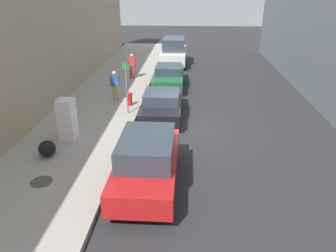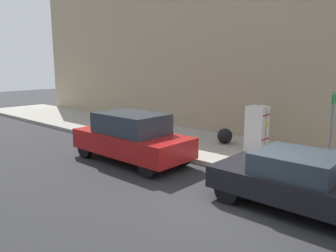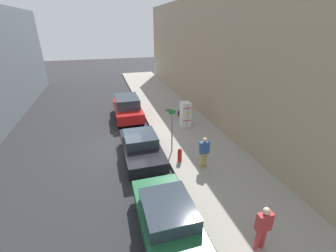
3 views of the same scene
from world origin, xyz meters
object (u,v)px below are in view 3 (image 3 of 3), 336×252
discarded_refrigerator (185,114)px  fire_hydrant (180,155)px  parked_suv_red (127,107)px  parked_sedan_green (170,223)px  pedestrian_standing_near (204,151)px  pedestrian_walking_far (263,226)px  parked_sedan_dark (141,147)px  trash_bag (182,113)px  street_sign_post (172,128)px

discarded_refrigerator → fire_hydrant: (1.84, 4.18, -0.48)m
parked_suv_red → parked_sedan_green: bearing=90.0°
pedestrian_standing_near → pedestrian_walking_far: bearing=-21.0°
parked_sedan_dark → parked_sedan_green: parked_sedan_green is taller
pedestrian_standing_near → parked_sedan_dark: (2.74, -1.96, -0.41)m
fire_hydrant → trash_bag: bearing=-110.3°
discarded_refrigerator → fire_hydrant: bearing=66.2°
discarded_refrigerator → pedestrian_standing_near: size_ratio=1.05×
pedestrian_walking_far → parked_sedan_green: 2.88m
fire_hydrant → pedestrian_walking_far: pedestrian_walking_far is taller
parked_sedan_green → discarded_refrigerator: bearing=-113.5°
trash_bag → pedestrian_walking_far: size_ratio=0.38×
street_sign_post → parked_sedan_dark: bearing=-0.6°
fire_hydrant → pedestrian_standing_near: (-0.94, 0.83, 0.56)m
parked_sedan_dark → fire_hydrant: bearing=147.9°
pedestrian_walking_far → discarded_refrigerator: bearing=-98.5°
discarded_refrigerator → street_sign_post: bearing=58.0°
street_sign_post → pedestrian_standing_near: bearing=117.6°
street_sign_post → parked_sedan_dark: (1.72, -0.02, -0.89)m
discarded_refrigerator → street_sign_post: street_sign_post is taller
discarded_refrigerator → fire_hydrant: 4.59m
pedestrian_standing_near → discarded_refrigerator: bearing=151.0°
street_sign_post → parked_suv_red: (1.72, -5.99, -0.71)m
street_sign_post → trash_bag: street_sign_post is taller
fire_hydrant → pedestrian_walking_far: 5.52m
trash_bag → street_sign_post: bearing=64.5°
pedestrian_walking_far → parked_sedan_dark: 7.06m
pedestrian_standing_near → parked_sedan_dark: size_ratio=0.38×
discarded_refrigerator → parked_suv_red: size_ratio=0.38×
parked_suv_red → parked_sedan_dark: parked_suv_red is taller
fire_hydrant → parked_sedan_green: bearing=66.8°
fire_hydrant → parked_suv_red: bearing=-75.8°
discarded_refrigerator → parked_suv_red: 4.67m
trash_bag → parked_sedan_green: size_ratio=0.14×
pedestrian_standing_near → trash_bag: bearing=150.9°
street_sign_post → pedestrian_standing_near: (-1.02, 1.95, -0.48)m
fire_hydrant → trash_bag: (-2.12, -5.73, -0.06)m
parked_suv_red → parked_sedan_green: parked_suv_red is taller
discarded_refrigerator → fire_hydrant: discarded_refrigerator is taller
discarded_refrigerator → parked_suv_red: discarded_refrigerator is taller
discarded_refrigerator → parked_sedan_green: discarded_refrigerator is taller
street_sign_post → pedestrian_walking_far: bearing=97.4°
pedestrian_walking_far → parked_sedan_green: pedestrian_walking_far is taller
street_sign_post → fire_hydrant: bearing=94.0°
trash_bag → pedestrian_walking_far: bearing=83.1°
discarded_refrigerator → parked_suv_red: bearing=-38.8°
fire_hydrant → parked_suv_red: parked_suv_red is taller
fire_hydrant → pedestrian_walking_far: size_ratio=0.44×
parked_sedan_dark → parked_sedan_green: size_ratio=0.93×
fire_hydrant → pedestrian_standing_near: bearing=138.4°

